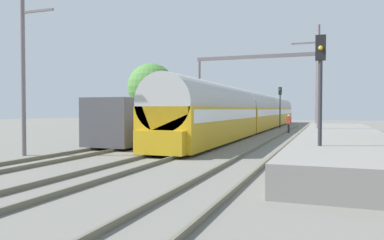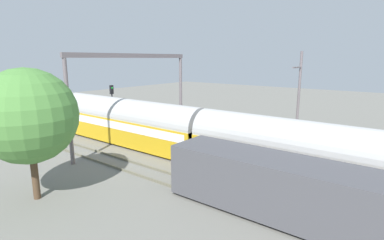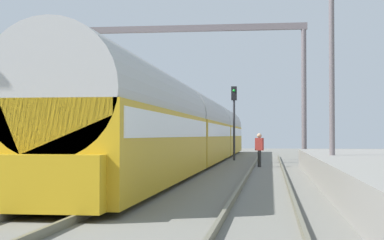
% 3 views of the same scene
% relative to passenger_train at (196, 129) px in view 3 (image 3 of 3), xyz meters
% --- Properties ---
extents(ground, '(120.00, 120.00, 0.00)m').
position_rel_passenger_train_xyz_m(ground, '(0.00, -18.79, -1.97)').
color(ground, slate).
extents(track_west, '(1.52, 60.00, 0.16)m').
position_rel_passenger_train_xyz_m(track_west, '(0.00, -18.79, -1.89)').
color(track_west, '#64604E').
rests_on(track_west, ground).
extents(track_east, '(1.52, 60.00, 0.16)m').
position_rel_passenger_train_xyz_m(track_east, '(4.11, -18.79, -1.89)').
color(track_east, '#64604E').
rests_on(track_east, ground).
extents(passenger_train, '(2.93, 49.20, 3.82)m').
position_rel_passenger_train_xyz_m(passenger_train, '(0.00, 0.00, 0.00)').
color(passenger_train, gold).
rests_on(passenger_train, ground).
extents(freight_car, '(2.80, 13.00, 2.70)m').
position_rel_passenger_train_xyz_m(freight_car, '(-4.11, -16.48, -0.50)').
color(freight_car, '#47474C').
rests_on(freight_car, ground).
extents(person_crossing, '(0.45, 0.34, 1.73)m').
position_rel_passenger_train_xyz_m(person_crossing, '(3.71, -3.82, -0.94)').
color(person_crossing, '#272727').
rests_on(person_crossing, ground).
extents(railway_signal_far, '(0.36, 0.30, 4.80)m').
position_rel_passenger_train_xyz_m(railway_signal_far, '(1.92, 4.52, 1.12)').
color(railway_signal_far, '#2D2D33').
rests_on(railway_signal_far, ground).
extents(catenary_gantry, '(12.63, 0.28, 7.86)m').
position_rel_passenger_train_xyz_m(catenary_gantry, '(0.00, -1.10, 3.67)').
color(catenary_gantry, slate).
rests_on(catenary_gantry, ground).
extents(catenary_pole_east_mid, '(1.90, 0.20, 8.00)m').
position_rel_passenger_train_xyz_m(catenary_pole_east_mid, '(6.47, -12.80, 2.18)').
color(catenary_pole_east_mid, slate).
rests_on(catenary_pole_east_mid, ground).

